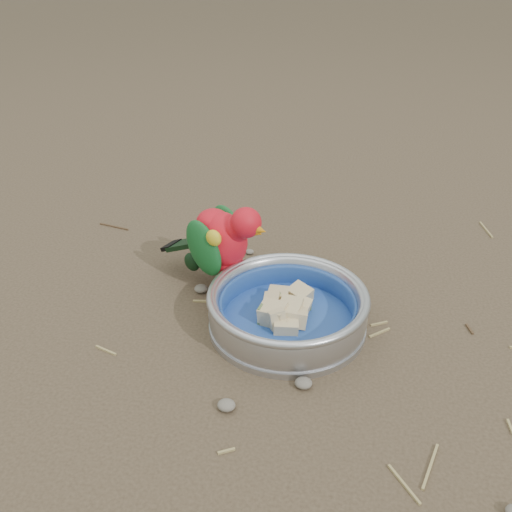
# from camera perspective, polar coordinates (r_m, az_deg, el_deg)

# --- Properties ---
(ground) EXTENTS (60.00, 60.00, 0.00)m
(ground) POSITION_cam_1_polar(r_m,az_deg,el_deg) (0.82, 1.66, -9.83)
(ground) COLOR #4C3D2C
(food_bowl) EXTENTS (0.24, 0.24, 0.02)m
(food_bowl) POSITION_cam_1_polar(r_m,az_deg,el_deg) (0.86, 3.13, -6.64)
(food_bowl) COLOR #B2B2BA
(food_bowl) RESTS_ON ground
(bowl_wall) EXTENTS (0.24, 0.24, 0.04)m
(bowl_wall) POSITION_cam_1_polar(r_m,az_deg,el_deg) (0.85, 3.19, -5.02)
(bowl_wall) COLOR #B2B2BA
(bowl_wall) RESTS_ON food_bowl
(fruit_wedges) EXTENTS (0.14, 0.14, 0.03)m
(fruit_wedges) POSITION_cam_1_polar(r_m,az_deg,el_deg) (0.85, 3.18, -5.40)
(fruit_wedges) COLOR #D3B885
(fruit_wedges) RESTS_ON food_bowl
(lory_parrot) EXTENTS (0.21, 0.16, 0.15)m
(lory_parrot) POSITION_cam_1_polar(r_m,az_deg,el_deg) (0.92, -3.34, 0.87)
(lory_parrot) COLOR red
(lory_parrot) RESTS_ON ground
(ground_debris) EXTENTS (0.90, 0.80, 0.01)m
(ground_debris) POSITION_cam_1_polar(r_m,az_deg,el_deg) (0.86, 1.43, -7.09)
(ground_debris) COLOR #9E8B56
(ground_debris) RESTS_ON ground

